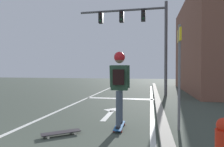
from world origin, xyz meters
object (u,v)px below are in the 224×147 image
at_px(skater, 119,78).
at_px(traffic_signal_mast, 139,28).
at_px(street_sign_post, 179,62).
at_px(spare_skateboard, 61,132).
at_px(skateboard, 119,126).

xyz_separation_m(skater, traffic_signal_mast, (0.07, 6.25, 2.56)).
xyz_separation_m(traffic_signal_mast, street_sign_post, (1.32, -6.09, -2.18)).
bearing_deg(skater, spare_skateboard, -148.64).
xyz_separation_m(skateboard, spare_skateboard, (-1.16, -0.72, -0.00)).
relative_size(skater, traffic_signal_mast, 0.35).
xyz_separation_m(skateboard, street_sign_post, (1.39, 0.14, 1.54)).
bearing_deg(spare_skateboard, skateboard, 31.89).
relative_size(skateboard, skater, 0.47).
distance_m(spare_skateboard, street_sign_post, 3.11).
relative_size(spare_skateboard, street_sign_post, 0.32).
xyz_separation_m(skateboard, skater, (0.00, -0.01, 1.16)).
xyz_separation_m(skateboard, traffic_signal_mast, (0.07, 6.23, 3.72)).
height_order(skater, spare_skateboard, skater).
bearing_deg(skater, skateboard, 91.06).
distance_m(skateboard, traffic_signal_mast, 7.26).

